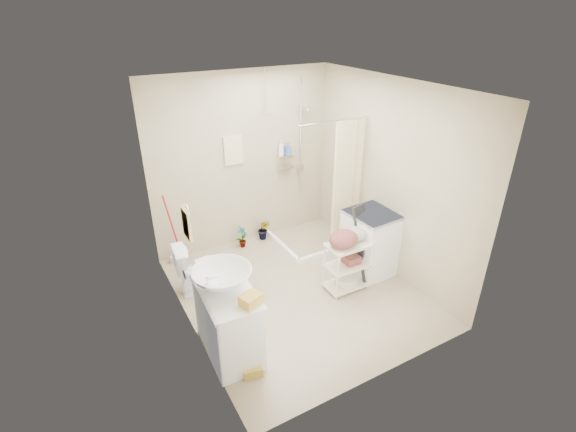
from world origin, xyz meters
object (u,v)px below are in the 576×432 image
vanity (228,321)px  laundry_rack (348,262)px  toilet (202,267)px  washing_machine (371,242)px

vanity → laundry_rack: vanity is taller
vanity → toilet: 1.20m
toilet → washing_machine: size_ratio=0.76×
laundry_rack → toilet: bearing=151.7°
vanity → laundry_rack: (1.78, 0.31, -0.00)m
vanity → toilet: bearing=86.8°
toilet → washing_machine: (2.18, -0.71, 0.11)m
washing_machine → laundry_rack: (-0.52, -0.18, -0.05)m
washing_machine → toilet: bearing=158.4°
vanity → toilet: (0.12, 1.20, -0.06)m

